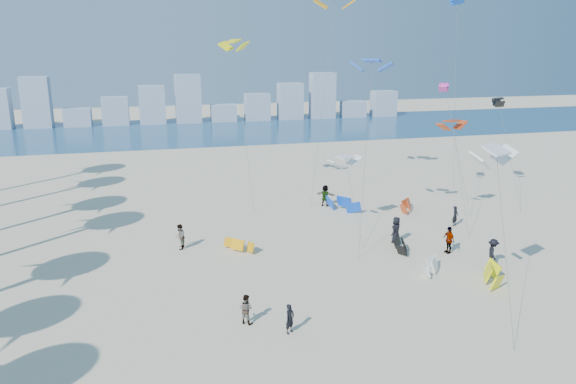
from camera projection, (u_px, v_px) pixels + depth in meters
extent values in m
plane|color=navy|center=(185.00, 131.00, 88.68)|extent=(220.00, 220.00, 0.00)
imported|color=black|center=(290.00, 319.00, 27.14)|extent=(0.66, 0.63, 1.52)
imported|color=gray|center=(246.00, 309.00, 28.09)|extent=(0.97, 0.95, 1.57)
imported|color=black|center=(396.00, 230.00, 39.34)|extent=(1.11, 1.06, 1.92)
imported|color=gray|center=(449.00, 240.00, 37.46)|extent=(0.60, 1.15, 1.88)
imported|color=black|center=(493.00, 253.00, 35.23)|extent=(1.07, 1.35, 1.82)
imported|color=gray|center=(325.00, 196.00, 48.19)|extent=(1.72, 1.53, 1.89)
imported|color=black|center=(455.00, 216.00, 43.01)|extent=(0.70, 0.64, 1.60)
imported|color=gray|center=(180.00, 237.00, 38.15)|extent=(0.86, 1.00, 1.78)
cylinder|color=#595959|center=(354.00, 201.00, 39.63)|extent=(0.05, 4.04, 5.71)
cylinder|color=#595959|center=(365.00, 158.00, 37.31)|extent=(2.26, 4.44, 12.65)
cylinder|color=#595959|center=(460.00, 179.00, 40.87)|extent=(0.23, 3.30, 8.21)
cylinder|color=#595959|center=(244.00, 127.00, 46.59)|extent=(0.90, 4.03, 13.96)
cylinder|color=#595959|center=(457.00, 149.00, 46.11)|extent=(0.61, 4.79, 10.48)
cylinder|color=#595959|center=(323.00, 104.00, 47.50)|extent=(2.90, 3.11, 17.54)
cylinder|color=#595959|center=(509.00, 154.00, 48.02)|extent=(0.21, 5.00, 9.02)
cylinder|color=#595959|center=(505.00, 247.00, 26.47)|extent=(0.66, 3.82, 8.79)
cylinder|color=#595959|center=(455.00, 97.00, 50.50)|extent=(0.32, 2.61, 18.00)
cube|color=#9EADBF|center=(37.00, 102.00, 91.44)|extent=(4.40, 3.00, 8.40)
cube|color=#9EADBF|center=(78.00, 117.00, 93.60)|extent=(4.40, 3.00, 3.00)
cube|color=#9EADBF|center=(115.00, 111.00, 94.82)|extent=(4.40, 3.00, 4.80)
cube|color=#9EADBF|center=(152.00, 105.00, 96.04)|extent=(4.40, 3.00, 6.60)
cube|color=#9EADBF|center=(188.00, 99.00, 97.26)|extent=(4.40, 3.00, 8.40)
cube|color=#9EADBF|center=(224.00, 113.00, 99.43)|extent=(4.40, 3.00, 3.00)
cube|color=#9EADBF|center=(257.00, 107.00, 100.65)|extent=(4.40, 3.00, 4.80)
cube|color=#9EADBF|center=(290.00, 101.00, 101.87)|extent=(4.40, 3.00, 6.60)
cube|color=#9EADBF|center=(322.00, 95.00, 103.09)|extent=(4.40, 3.00, 8.40)
cube|color=#9EADBF|center=(353.00, 109.00, 105.26)|extent=(4.40, 3.00, 3.00)
cube|color=#9EADBF|center=(384.00, 103.00, 106.48)|extent=(4.40, 3.00, 4.80)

